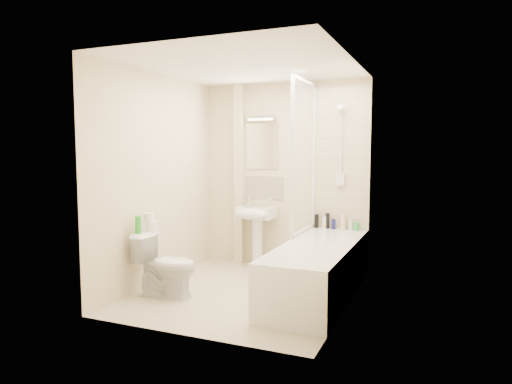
% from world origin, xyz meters
% --- Properties ---
extents(floor, '(2.50, 2.50, 0.00)m').
position_xyz_m(floor, '(0.00, 0.00, 0.00)').
color(floor, beige).
rests_on(floor, ground).
extents(wall_back, '(2.20, 0.02, 2.40)m').
position_xyz_m(wall_back, '(0.00, 1.25, 1.20)').
color(wall_back, beige).
rests_on(wall_back, ground).
extents(wall_left, '(0.02, 2.50, 2.40)m').
position_xyz_m(wall_left, '(-1.10, 0.00, 1.20)').
color(wall_left, beige).
rests_on(wall_left, ground).
extents(wall_right, '(0.02, 2.50, 2.40)m').
position_xyz_m(wall_right, '(1.10, 0.00, 1.20)').
color(wall_right, beige).
rests_on(wall_right, ground).
extents(ceiling, '(2.20, 2.50, 0.02)m').
position_xyz_m(ceiling, '(0.00, 0.00, 2.40)').
color(ceiling, white).
rests_on(ceiling, wall_back).
extents(tile_back, '(0.70, 0.01, 1.75)m').
position_xyz_m(tile_back, '(0.75, 1.24, 1.42)').
color(tile_back, beige).
rests_on(tile_back, wall_back).
extents(tile_right, '(0.01, 2.10, 1.75)m').
position_xyz_m(tile_right, '(1.09, 0.20, 1.42)').
color(tile_right, beige).
rests_on(tile_right, wall_right).
extents(pipe_boxing, '(0.12, 0.12, 2.40)m').
position_xyz_m(pipe_boxing, '(-0.62, 1.19, 1.20)').
color(pipe_boxing, beige).
rests_on(pipe_boxing, ground).
extents(splashback, '(0.60, 0.02, 0.30)m').
position_xyz_m(splashback, '(-0.31, 1.24, 1.03)').
color(splashback, beige).
rests_on(splashback, wall_back).
extents(mirror, '(0.46, 0.01, 0.60)m').
position_xyz_m(mirror, '(-0.31, 1.24, 1.58)').
color(mirror, white).
rests_on(mirror, wall_back).
extents(strip_light, '(0.42, 0.07, 0.07)m').
position_xyz_m(strip_light, '(-0.31, 1.22, 1.95)').
color(strip_light, silver).
rests_on(strip_light, wall_back).
extents(bathtub, '(0.70, 2.10, 0.55)m').
position_xyz_m(bathtub, '(0.75, 0.20, 0.29)').
color(bathtub, white).
rests_on(bathtub, ground).
extents(shower_screen, '(0.04, 0.92, 1.80)m').
position_xyz_m(shower_screen, '(0.40, 0.80, 1.45)').
color(shower_screen, white).
rests_on(shower_screen, bathtub).
extents(shower_fixture, '(0.10, 0.16, 0.99)m').
position_xyz_m(shower_fixture, '(0.75, 1.19, 1.55)').
color(shower_fixture, white).
rests_on(shower_fixture, wall_back).
extents(pedestal_sink, '(0.47, 0.45, 0.90)m').
position_xyz_m(pedestal_sink, '(-0.31, 1.01, 0.63)').
color(pedestal_sink, white).
rests_on(pedestal_sink, ground).
extents(bottle_black_a, '(0.06, 0.06, 0.17)m').
position_xyz_m(bottle_black_a, '(0.46, 1.16, 0.64)').
color(bottle_black_a, black).
rests_on(bottle_black_a, bathtub).
extents(bottle_white_a, '(0.06, 0.06, 0.15)m').
position_xyz_m(bottle_white_a, '(0.57, 1.16, 0.63)').
color(bottle_white_a, silver).
rests_on(bottle_white_a, bathtub).
extents(bottle_black_b, '(0.05, 0.05, 0.19)m').
position_xyz_m(bottle_black_b, '(0.61, 1.16, 0.65)').
color(bottle_black_b, black).
rests_on(bottle_black_b, bathtub).
extents(bottle_blue, '(0.05, 0.05, 0.12)m').
position_xyz_m(bottle_blue, '(0.68, 1.16, 0.61)').
color(bottle_blue, '#141457').
rests_on(bottle_blue, bathtub).
extents(bottle_cream, '(0.06, 0.06, 0.19)m').
position_xyz_m(bottle_cream, '(0.80, 1.16, 0.65)').
color(bottle_cream, beige).
rests_on(bottle_cream, bathtub).
extents(bottle_white_b, '(0.05, 0.05, 0.14)m').
position_xyz_m(bottle_white_b, '(0.90, 1.16, 0.62)').
color(bottle_white_b, silver).
rests_on(bottle_white_b, bathtub).
extents(bottle_green, '(0.06, 0.06, 0.10)m').
position_xyz_m(bottle_green, '(0.97, 1.16, 0.60)').
color(bottle_green, green).
rests_on(bottle_green, bathtub).
extents(toilet, '(0.49, 0.72, 0.66)m').
position_xyz_m(toilet, '(-0.72, -0.44, 0.33)').
color(toilet, white).
rests_on(toilet, ground).
extents(toilet_roll_lower, '(0.12, 0.12, 0.10)m').
position_xyz_m(toilet_roll_lower, '(-0.95, -0.36, 0.72)').
color(toilet_roll_lower, white).
rests_on(toilet_roll_lower, toilet).
extents(toilet_roll_upper, '(0.11, 0.11, 0.09)m').
position_xyz_m(toilet_roll_upper, '(-0.98, -0.36, 0.81)').
color(toilet_roll_upper, white).
rests_on(toilet_roll_upper, toilet_roll_lower).
extents(green_bottle, '(0.06, 0.06, 0.18)m').
position_xyz_m(green_bottle, '(-0.99, -0.53, 0.75)').
color(green_bottle, green).
rests_on(green_bottle, toilet).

